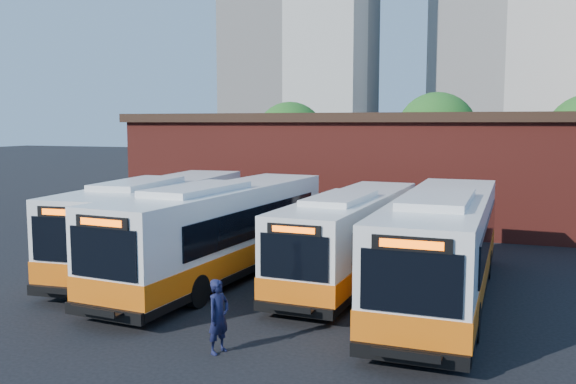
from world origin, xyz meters
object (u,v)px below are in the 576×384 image
(bus_midwest, at_px, (221,234))
(bus_mideast, at_px, (352,238))
(bus_west, at_px, (158,224))
(bus_east, at_px, (442,251))
(transit_worker, at_px, (219,316))

(bus_midwest, bearing_deg, bus_mideast, 24.38)
(bus_west, distance_m, bus_mideast, 8.23)
(bus_mideast, bearing_deg, bus_east, -25.28)
(bus_west, height_order, bus_midwest, bus_midwest)
(bus_mideast, bearing_deg, bus_midwest, -157.70)
(bus_west, xyz_separation_m, bus_midwest, (3.55, -1.33, 0.02))
(bus_west, height_order, bus_mideast, bus_west)
(bus_mideast, distance_m, bus_east, 4.01)
(bus_west, distance_m, bus_midwest, 3.79)
(bus_west, xyz_separation_m, transit_worker, (6.82, -8.28, -0.69))
(bus_midwest, xyz_separation_m, bus_east, (8.19, -0.27, 0.01))
(bus_midwest, relative_size, bus_mideast, 1.11)
(bus_west, bearing_deg, bus_east, -12.06)
(bus_mideast, bearing_deg, transit_worker, -96.24)
(bus_east, height_order, transit_worker, bus_east)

